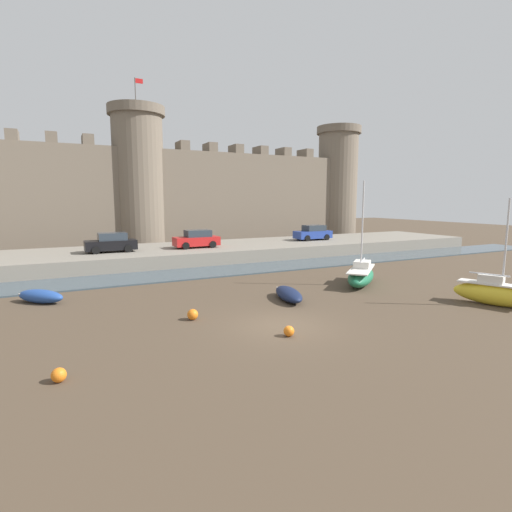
{
  "coord_description": "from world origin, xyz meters",
  "views": [
    {
      "loc": [
        -8.73,
        -14.8,
        5.59
      ],
      "look_at": [
        1.03,
        4.64,
        2.5
      ],
      "focal_mm": 28.0,
      "sensor_mm": 36.0,
      "label": 1
    }
  ],
  "objects_px": {
    "sailboat_near_channel_right": "(361,275)",
    "mooring_buoy_near_shore": "(193,315)",
    "rowboat_midflat_right": "(41,296)",
    "mooring_buoy_near_channel": "(59,375)",
    "sailboat_foreground_right": "(496,293)",
    "car_quay_centre_east": "(111,243)",
    "rowboat_near_channel_left": "(289,294)",
    "mooring_buoy_mid_mud": "(289,331)",
    "car_quay_centre_west": "(313,233)",
    "car_quay_west": "(197,239)"
  },
  "relations": [
    {
      "from": "rowboat_near_channel_left",
      "to": "mooring_buoy_near_shore",
      "type": "relative_size",
      "value": 6.75
    },
    {
      "from": "mooring_buoy_near_channel",
      "to": "car_quay_west",
      "type": "height_order",
      "value": "car_quay_west"
    },
    {
      "from": "rowboat_midflat_right",
      "to": "rowboat_near_channel_left",
      "type": "bearing_deg",
      "value": -24.12
    },
    {
      "from": "sailboat_foreground_right",
      "to": "car_quay_west",
      "type": "bearing_deg",
      "value": 112.42
    },
    {
      "from": "rowboat_near_channel_left",
      "to": "mooring_buoy_mid_mud",
      "type": "distance_m",
      "value": 6.01
    },
    {
      "from": "rowboat_near_channel_left",
      "to": "car_quay_west",
      "type": "bearing_deg",
      "value": 89.74
    },
    {
      "from": "mooring_buoy_near_shore",
      "to": "car_quay_centre_west",
      "type": "distance_m",
      "value": 27.01
    },
    {
      "from": "sailboat_foreground_right",
      "to": "car_quay_centre_west",
      "type": "bearing_deg",
      "value": 79.32
    },
    {
      "from": "rowboat_midflat_right",
      "to": "car_quay_west",
      "type": "relative_size",
      "value": 0.67
    },
    {
      "from": "mooring_buoy_mid_mud",
      "to": "car_quay_west",
      "type": "bearing_deg",
      "value": 81.57
    },
    {
      "from": "mooring_buoy_near_shore",
      "to": "sailboat_foreground_right",
      "type": "bearing_deg",
      "value": -17.39
    },
    {
      "from": "sailboat_near_channel_right",
      "to": "car_quay_west",
      "type": "height_order",
      "value": "sailboat_near_channel_right"
    },
    {
      "from": "car_quay_centre_east",
      "to": "rowboat_midflat_right",
      "type": "bearing_deg",
      "value": -114.71
    },
    {
      "from": "sailboat_foreground_right",
      "to": "rowboat_near_channel_left",
      "type": "distance_m",
      "value": 10.99
    },
    {
      "from": "sailboat_foreground_right",
      "to": "car_quay_centre_east",
      "type": "height_order",
      "value": "sailboat_foreground_right"
    },
    {
      "from": "mooring_buoy_near_shore",
      "to": "car_quay_centre_west",
      "type": "height_order",
      "value": "car_quay_centre_west"
    },
    {
      "from": "car_quay_west",
      "to": "car_quay_centre_east",
      "type": "bearing_deg",
      "value": 178.2
    },
    {
      "from": "mooring_buoy_near_shore",
      "to": "car_quay_centre_west",
      "type": "xyz_separation_m",
      "value": [
        19.59,
        18.51,
        1.72
      ]
    },
    {
      "from": "sailboat_near_channel_right",
      "to": "car_quay_centre_east",
      "type": "height_order",
      "value": "sailboat_near_channel_right"
    },
    {
      "from": "rowboat_midflat_right",
      "to": "car_quay_centre_east",
      "type": "xyz_separation_m",
      "value": [
        5.06,
        10.99,
        1.6
      ]
    },
    {
      "from": "car_quay_centre_west",
      "to": "rowboat_near_channel_left",
      "type": "bearing_deg",
      "value": -128.18
    },
    {
      "from": "car_quay_centre_west",
      "to": "mooring_buoy_near_channel",
      "type": "bearing_deg",
      "value": -137.85
    },
    {
      "from": "mooring_buoy_mid_mud",
      "to": "sailboat_foreground_right",
      "type": "bearing_deg",
      "value": -3.67
    },
    {
      "from": "rowboat_midflat_right",
      "to": "sailboat_foreground_right",
      "type": "distance_m",
      "value": 24.5
    },
    {
      "from": "sailboat_near_channel_right",
      "to": "rowboat_near_channel_left",
      "type": "xyz_separation_m",
      "value": [
        -6.4,
        -1.35,
        -0.29
      ]
    },
    {
      "from": "rowboat_midflat_right",
      "to": "mooring_buoy_near_channel",
      "type": "xyz_separation_m",
      "value": [
        0.78,
        -11.07,
        -0.15
      ]
    },
    {
      "from": "rowboat_near_channel_left",
      "to": "car_quay_centre_east",
      "type": "relative_size",
      "value": 0.84
    },
    {
      "from": "mooring_buoy_near_channel",
      "to": "car_quay_west",
      "type": "bearing_deg",
      "value": 61.83
    },
    {
      "from": "rowboat_near_channel_left",
      "to": "car_quay_west",
      "type": "height_order",
      "value": "car_quay_west"
    },
    {
      "from": "sailboat_near_channel_right",
      "to": "mooring_buoy_near_channel",
      "type": "height_order",
      "value": "sailboat_near_channel_right"
    },
    {
      "from": "mooring_buoy_near_channel",
      "to": "rowboat_near_channel_left",
      "type": "bearing_deg",
      "value": 25.42
    },
    {
      "from": "rowboat_midflat_right",
      "to": "car_quay_centre_east",
      "type": "relative_size",
      "value": 0.67
    },
    {
      "from": "rowboat_midflat_right",
      "to": "sailboat_near_channel_right",
      "type": "relative_size",
      "value": 0.41
    },
    {
      "from": "rowboat_near_channel_left",
      "to": "car_quay_centre_west",
      "type": "xyz_separation_m",
      "value": [
        13.64,
        17.34,
        1.62
      ]
    },
    {
      "from": "mooring_buoy_near_shore",
      "to": "mooring_buoy_near_channel",
      "type": "bearing_deg",
      "value": -142.51
    },
    {
      "from": "mooring_buoy_near_shore",
      "to": "car_quay_west",
      "type": "bearing_deg",
      "value": 70.99
    },
    {
      "from": "mooring_buoy_near_channel",
      "to": "sailboat_near_channel_right",
      "type": "bearing_deg",
      "value": 20.88
    },
    {
      "from": "sailboat_foreground_right",
      "to": "rowboat_near_channel_left",
      "type": "xyz_separation_m",
      "value": [
        -9.25,
        5.93,
        -0.33
      ]
    },
    {
      "from": "rowboat_near_channel_left",
      "to": "mooring_buoy_near_channel",
      "type": "bearing_deg",
      "value": -154.58
    },
    {
      "from": "mooring_buoy_mid_mud",
      "to": "car_quay_centre_west",
      "type": "relative_size",
      "value": 0.11
    },
    {
      "from": "mooring_buoy_near_shore",
      "to": "sailboat_near_channel_right",
      "type": "bearing_deg",
      "value": 11.55
    },
    {
      "from": "car_quay_centre_west",
      "to": "sailboat_foreground_right",
      "type": "bearing_deg",
      "value": -100.68
    },
    {
      "from": "sailboat_near_channel_right",
      "to": "mooring_buoy_near_shore",
      "type": "xyz_separation_m",
      "value": [
        -12.35,
        -2.52,
        -0.39
      ]
    },
    {
      "from": "mooring_buoy_mid_mud",
      "to": "mooring_buoy_near_channel",
      "type": "bearing_deg",
      "value": -177.44
    },
    {
      "from": "sailboat_foreground_right",
      "to": "car_quay_west",
      "type": "height_order",
      "value": "sailboat_foreground_right"
    },
    {
      "from": "sailboat_near_channel_right",
      "to": "car_quay_west",
      "type": "xyz_separation_m",
      "value": [
        -6.33,
        14.95,
        1.33
      ]
    },
    {
      "from": "sailboat_near_channel_right",
      "to": "mooring_buoy_mid_mud",
      "type": "relative_size",
      "value": 15.2
    },
    {
      "from": "sailboat_foreground_right",
      "to": "car_quay_centre_east",
      "type": "distance_m",
      "value": 27.96
    },
    {
      "from": "rowboat_midflat_right",
      "to": "car_quay_west",
      "type": "bearing_deg",
      "value": 40.79
    },
    {
      "from": "mooring_buoy_near_shore",
      "to": "car_quay_centre_east",
      "type": "height_order",
      "value": "car_quay_centre_east"
    }
  ]
}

